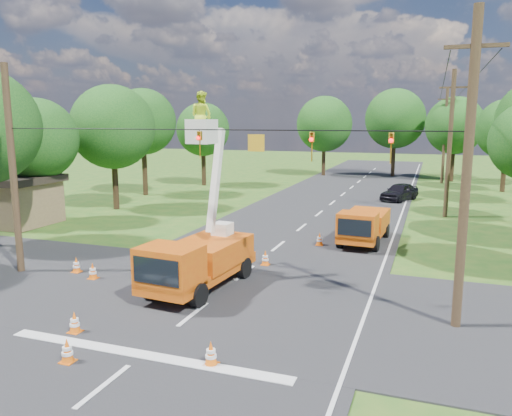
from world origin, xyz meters
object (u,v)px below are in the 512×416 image
at_px(ground_worker, 183,275).
at_px(traffic_cone_1, 211,354).
at_px(pole_right_far, 445,135).
at_px(tree_far_b, 395,119).
at_px(pole_left, 13,171).
at_px(tree_left_f, 203,130).
at_px(shed, 11,199).
at_px(traffic_cone_0, 67,351).
at_px(traffic_cone_7, 382,225).
at_px(tree_far_c, 455,126).
at_px(traffic_cone_3, 320,239).
at_px(pole_right_mid, 450,143).
at_px(tree_far_a, 324,124).
at_px(second_truck, 364,225).
at_px(pole_right_near, 467,171).
at_px(tree_right_e, 507,129).
at_px(distant_car, 399,192).
at_px(tree_left_e, 143,122).
at_px(traffic_cone_4, 93,271).
at_px(tree_left_c, 37,139).
at_px(tree_left_d, 113,127).
at_px(traffic_cone_5, 76,265).
at_px(traffic_cone_8, 75,322).
at_px(traffic_cone_2, 265,258).
at_px(bucket_truck, 198,248).

relative_size(ground_worker, traffic_cone_1, 2.53).
bearing_deg(pole_right_far, tree_far_b, 137.73).
xyz_separation_m(pole_left, tree_far_b, (12.50, 45.00, 2.31)).
bearing_deg(tree_left_f, shed, -98.28).
bearing_deg(traffic_cone_0, pole_right_far, 77.53).
relative_size(traffic_cone_7, tree_left_f, 0.08).
xyz_separation_m(shed, tree_far_c, (27.50, 34.00, 4.44)).
xyz_separation_m(traffic_cone_3, pole_right_mid, (6.49, 11.01, 4.75)).
bearing_deg(tree_far_a, second_truck, -74.37).
distance_m(ground_worker, tree_far_c, 44.18).
relative_size(pole_right_near, tree_right_e, 1.16).
bearing_deg(distant_car, tree_left_e, -145.90).
distance_m(traffic_cone_0, tree_right_e, 44.41).
height_order(pole_right_far, tree_left_e, pole_right_far).
distance_m(tree_left_f, tree_right_e, 29.03).
relative_size(traffic_cone_3, traffic_cone_4, 1.00).
bearing_deg(tree_far_c, tree_left_c, -128.23).
xyz_separation_m(tree_left_c, tree_left_f, (1.70, 21.00, 0.25)).
distance_m(traffic_cone_0, traffic_cone_3, 15.69).
relative_size(shed, tree_right_e, 0.64).
xyz_separation_m(traffic_cone_0, tree_left_e, (-15.07, 28.25, 6.13)).
relative_size(ground_worker, tree_right_e, 0.21).
relative_size(tree_left_d, tree_right_e, 1.07).
distance_m(traffic_cone_3, pole_right_near, 12.06).
bearing_deg(traffic_cone_7, traffic_cone_1, -98.16).
xyz_separation_m(distant_car, pole_right_near, (3.50, -26.31, 4.37)).
bearing_deg(traffic_cone_1, pole_right_mid, 75.65).
height_order(tree_far_b, tree_far_c, tree_far_b).
bearing_deg(tree_left_e, pole_left, -71.64).
xyz_separation_m(traffic_cone_1, traffic_cone_4, (-7.87, 5.22, 0.00)).
relative_size(traffic_cone_5, traffic_cone_8, 1.00).
xyz_separation_m(pole_left, tree_left_f, (-5.30, 30.00, 1.19)).
bearing_deg(pole_left, traffic_cone_2, 24.37).
relative_size(traffic_cone_0, pole_right_far, 0.07).
bearing_deg(traffic_cone_3, tree_far_a, 101.65).
bearing_deg(traffic_cone_7, traffic_cone_3, -120.13).
bearing_deg(distant_car, bucket_truck, -80.21).
height_order(distant_car, traffic_cone_0, distant_car).
bearing_deg(pole_right_mid, tree_right_e, 70.54).
height_order(shed, tree_left_e, tree_left_e).
relative_size(traffic_cone_8, tree_right_e, 0.08).
bearing_deg(tree_left_e, pole_right_far, 35.43).
distance_m(tree_left_c, tree_right_e, 39.93).
relative_size(pole_right_far, tree_far_c, 1.09).
bearing_deg(traffic_cone_0, traffic_cone_4, 122.36).
height_order(traffic_cone_2, pole_right_mid, pole_right_mid).
distance_m(ground_worker, traffic_cone_3, 10.08).
bearing_deg(traffic_cone_7, tree_far_b, 93.28).
distance_m(pole_right_near, tree_left_d, 27.90).
xyz_separation_m(distant_car, pole_right_mid, (3.50, -6.31, 4.37)).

